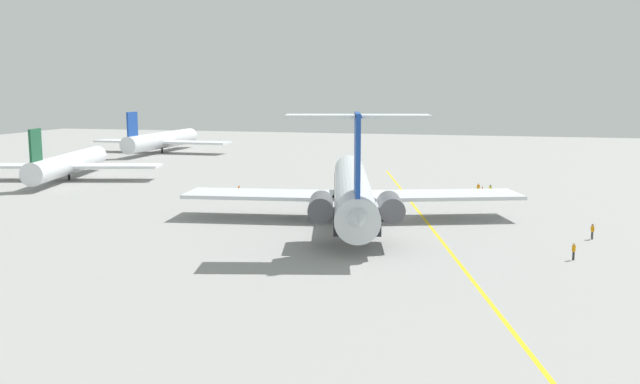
% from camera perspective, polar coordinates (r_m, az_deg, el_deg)
% --- Properties ---
extents(ground, '(297.43, 297.43, 0.00)m').
position_cam_1_polar(ground, '(84.89, 6.35, -2.10)').
color(ground, gray).
extents(main_jetliner, '(45.46, 40.59, 13.38)m').
position_cam_1_polar(main_jetliner, '(81.60, 2.70, 0.11)').
color(main_jetliner, silver).
rests_on(main_jetliner, ground).
extents(airliner_mid_right, '(31.48, 31.41, 9.48)m').
position_cam_1_polar(airliner_mid_right, '(126.34, -19.85, 2.25)').
color(airliner_mid_right, silver).
rests_on(airliner_mid_right, ground).
extents(airliner_far_right, '(34.19, 33.67, 10.26)m').
position_cam_1_polar(airliner_far_right, '(172.28, -12.73, 4.20)').
color(airliner_far_right, silver).
rests_on(airliner_far_right, ground).
extents(ground_crew_near_nose, '(0.30, 0.34, 1.65)m').
position_cam_1_polar(ground_crew_near_nose, '(77.60, 21.48, -2.88)').
color(ground_crew_near_nose, black).
rests_on(ground_crew_near_nose, ground).
extents(ground_crew_near_tail, '(0.28, 0.35, 1.65)m').
position_cam_1_polar(ground_crew_near_tail, '(67.79, 20.13, -4.42)').
color(ground_crew_near_tail, black).
rests_on(ground_crew_near_tail, ground).
extents(ground_crew_portside, '(0.29, 0.45, 1.80)m').
position_cam_1_polar(ground_crew_portside, '(102.70, 13.82, 0.22)').
color(ground_crew_portside, black).
rests_on(ground_crew_portside, ground).
extents(ground_crew_starboard, '(0.29, 0.43, 1.81)m').
position_cam_1_polar(ground_crew_starboard, '(104.15, 12.88, 0.37)').
color(ground_crew_starboard, black).
rests_on(ground_crew_starboard, ground).
extents(safety_cone_nose, '(0.40, 0.40, 0.55)m').
position_cam_1_polar(safety_cone_nose, '(107.36, 14.53, 0.08)').
color(safety_cone_nose, '#EA590F').
rests_on(safety_cone_nose, ground).
extents(safety_cone_wingtip, '(0.40, 0.40, 0.55)m').
position_cam_1_polar(safety_cone_wingtip, '(109.99, 13.20, 0.33)').
color(safety_cone_wingtip, '#EA590F').
rests_on(safety_cone_wingtip, ground).
extents(safety_cone_tail, '(0.40, 0.40, 0.55)m').
position_cam_1_polar(safety_cone_tail, '(109.10, -6.68, 0.44)').
color(safety_cone_tail, '#EA590F').
rests_on(safety_cone_tail, ground).
extents(taxiway_centreline, '(97.67, 25.46, 0.01)m').
position_cam_1_polar(taxiway_centreline, '(82.16, 8.81, -2.50)').
color(taxiway_centreline, gold).
rests_on(taxiway_centreline, ground).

